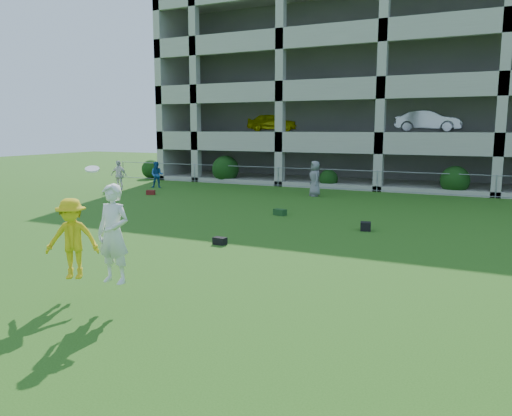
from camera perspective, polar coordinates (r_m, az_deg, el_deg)
The scene contains 12 objects.
ground at distance 11.22m, azimuth -7.57°, elevation -9.22°, with size 100.00×100.00×0.00m, color #235114.
bystander_a at distance 30.27m, azimuth -11.25°, elevation 3.74°, with size 0.76×0.59×1.56m, color #1F5090.
bystander_b at distance 29.66m, azimuth -15.42°, elevation 3.62°, with size 1.00×0.41×1.70m, color silver.
bystander_c at distance 26.18m, azimuth 6.76°, elevation 3.36°, with size 0.90×0.59×1.84m, color gray.
bag_black_b at distance 15.30m, azimuth -4.15°, elevation -3.77°, with size 0.40×0.25×0.22m, color black.
crate_d at distance 17.71m, azimuth 12.42°, elevation -2.06°, with size 0.35×0.35×0.30m, color black.
bag_red_f at distance 27.22m, azimuth -11.94°, elevation 1.74°, with size 0.45×0.28×0.24m, color #550E16.
bag_green_g at distance 20.37m, azimuth 2.76°, elevation -0.48°, with size 0.50×0.30×0.25m, color #153A1C.
frisbee_contest at distance 10.65m, azimuth -18.80°, elevation -3.15°, with size 2.18×1.06×2.40m.
parking_garage at distance 37.14m, azimuth 16.86°, elevation 12.58°, with size 30.00×14.00×12.00m.
fence at distance 28.65m, azimuth 13.67°, elevation 3.03°, with size 36.06×0.06×1.20m.
shrub_row at distance 28.69m, azimuth 23.06°, elevation 4.37°, with size 34.38×2.52×3.50m.
Camera 1 is at (5.88, -8.89, 3.51)m, focal length 35.00 mm.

